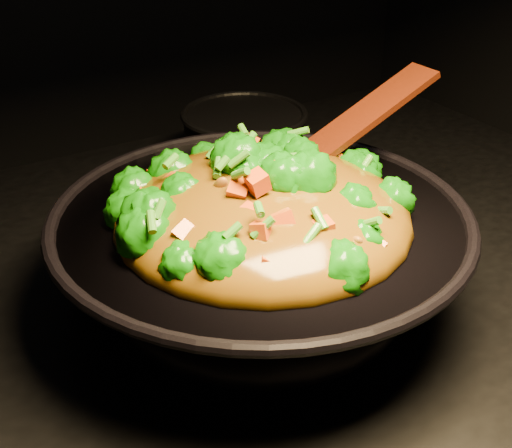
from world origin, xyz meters
TOP-DOWN VIEW (x-y plane):
  - wok at (-0.09, -0.11)m, footprint 0.60×0.60m
  - stir_fry at (-0.09, -0.12)m, footprint 0.40×0.40m
  - spatula at (0.04, -0.07)m, footprint 0.29×0.06m
  - back_pot at (0.09, 0.22)m, footprint 0.23×0.23m

SIDE VIEW (x-z plane):
  - back_pot at x=0.09m, z-range 0.90..1.01m
  - wok at x=-0.09m, z-range 0.90..1.03m
  - spatula at x=0.04m, z-range 1.02..1.14m
  - stir_fry at x=-0.09m, z-range 1.03..1.14m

